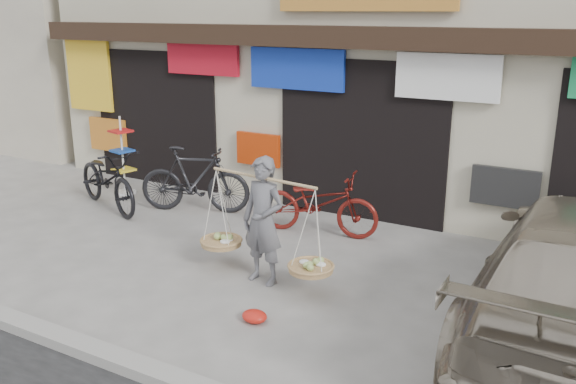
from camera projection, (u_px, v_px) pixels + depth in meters
The scene contains 10 objects.
ground at pixel (250, 295), 7.74m from camera, with size 70.00×70.00×0.00m, color gray.
kerb at pixel (140, 368), 6.05m from camera, with size 70.00×0.25×0.12m, color gray.
shophouse_block at pixel (422, 11), 12.10m from camera, with size 14.00×6.32×7.00m.
neighbor_west at pixel (7, 25), 19.06m from camera, with size 12.00×7.00×6.00m, color #BCB19B.
street_vendor at pixel (263, 226), 7.91m from camera, with size 2.05×0.73×1.70m.
bike_0 at pixel (108, 179), 10.93m from camera, with size 0.75×2.15×1.13m, color black.
bike_1 at pixel (195, 180), 10.76m from camera, with size 0.56×1.98×1.19m, color black.
bike_2 at pixel (318, 203), 9.71m from camera, with size 0.69×1.97×1.03m, color maroon.
display_rack at pixel (123, 163), 11.83m from camera, with size 0.44×0.44×1.53m.
red_bag at pixel (254, 316), 7.05m from camera, with size 0.31×0.25×0.14m, color red.
Camera 1 is at (3.88, -5.89, 3.48)m, focal length 38.00 mm.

